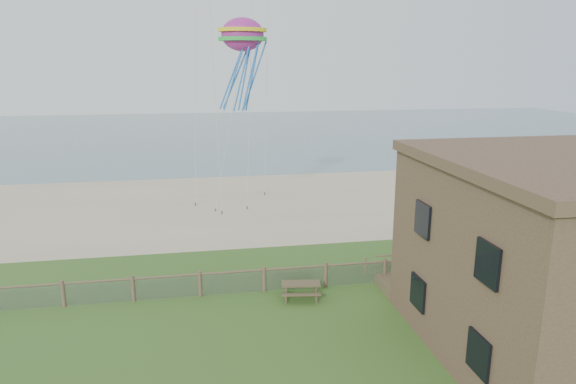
# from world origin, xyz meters

# --- Properties ---
(ground) EXTENTS (160.00, 160.00, 0.00)m
(ground) POSITION_xyz_m (0.00, 0.00, 0.00)
(ground) COLOR #38591E
(ground) RESTS_ON ground
(sand_beach) EXTENTS (72.00, 20.00, 0.02)m
(sand_beach) POSITION_xyz_m (0.00, 22.00, 0.00)
(sand_beach) COLOR tan
(sand_beach) RESTS_ON ground
(ocean) EXTENTS (160.00, 68.00, 0.02)m
(ocean) POSITION_xyz_m (0.00, 66.00, 0.00)
(ocean) COLOR slate
(ocean) RESTS_ON ground
(chainlink_fence) EXTENTS (36.20, 0.20, 1.25)m
(chainlink_fence) POSITION_xyz_m (0.00, 6.00, 0.55)
(chainlink_fence) COLOR brown
(chainlink_fence) RESTS_ON ground
(motel_deck) EXTENTS (15.00, 2.00, 0.50)m
(motel_deck) POSITION_xyz_m (13.00, 5.00, 0.25)
(motel_deck) COLOR brown
(motel_deck) RESTS_ON ground
(picnic_table) EXTENTS (1.96, 1.60, 0.75)m
(picnic_table) POSITION_xyz_m (1.56, 5.00, 0.38)
(picnic_table) COLOR brown
(picnic_table) RESTS_ON ground
(octopus_kite) EXTENTS (3.45, 2.72, 6.37)m
(octopus_kite) POSITION_xyz_m (0.23, 17.24, 10.70)
(octopus_kite) COLOR #FE282F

